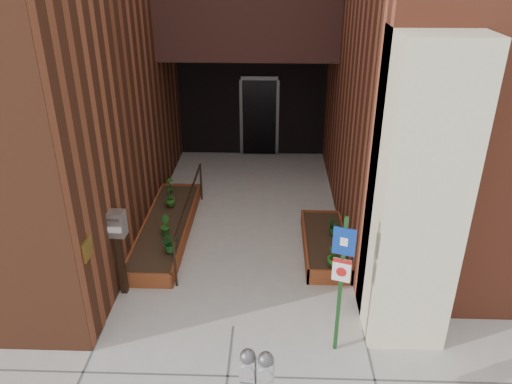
{
  "coord_description": "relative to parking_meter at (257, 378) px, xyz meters",
  "views": [
    {
      "loc": [
        0.56,
        -5.98,
        5.27
      ],
      "look_at": [
        0.29,
        1.8,
        1.44
      ],
      "focal_mm": 35.0,
      "sensor_mm": 36.0,
      "label": 1
    }
  ],
  "objects": [
    {
      "name": "payment_dropbox",
      "position": [
        -2.34,
        2.98,
        -0.12
      ],
      "size": [
        0.32,
        0.25,
        1.55
      ],
      "color": "black",
      "rests_on": "ground"
    },
    {
      "name": "shrub_left_a",
      "position": [
        -1.69,
        3.81,
        -0.75
      ],
      "size": [
        0.45,
        0.45,
        0.37
      ],
      "primitive_type": "imported",
      "rotation": [
        0.0,
        0.0,
        0.46
      ],
      "color": "#17511B",
      "rests_on": "planter_left"
    },
    {
      "name": "shrub_right_a",
      "position": [
        1.2,
        3.49,
        -0.77
      ],
      "size": [
        0.22,
        0.22,
        0.34
      ],
      "primitive_type": "imported",
      "rotation": [
        0.0,
        0.0,
        1.4
      ],
      "color": "#23621C",
      "rests_on": "planter_right"
    },
    {
      "name": "sign_post",
      "position": [
        1.08,
        1.76,
        0.11
      ],
      "size": [
        0.29,
        0.12,
        2.19
      ],
      "color": "#163D18",
      "rests_on": "ground"
    },
    {
      "name": "shrub_left_c",
      "position": [
        -2.03,
        5.58,
        -0.74
      ],
      "size": [
        0.31,
        0.31,
        0.4
      ],
      "primitive_type": "imported",
      "rotation": [
        0.0,
        0.0,
        4.09
      ],
      "color": "#215418",
      "rests_on": "planter_left"
    },
    {
      "name": "shrub_left_b",
      "position": [
        -1.9,
        4.4,
        -0.74
      ],
      "size": [
        0.29,
        0.29,
        0.4
      ],
      "primitive_type": "imported",
      "rotation": [
        0.0,
        0.0,
        1.99
      ],
      "color": "#215C1A",
      "rests_on": "planter_left"
    },
    {
      "name": "shrub_left_d",
      "position": [
        -2.15,
        6.24,
        -0.76
      ],
      "size": [
        0.26,
        0.26,
        0.35
      ],
      "primitive_type": "imported",
      "rotation": [
        0.0,
        0.0,
        5.57
      ],
      "color": "#245618",
      "rests_on": "planter_left"
    },
    {
      "name": "ground",
      "position": [
        -0.44,
        2.19,
        -1.24
      ],
      "size": [
        80.0,
        80.0,
        0.0
      ],
      "primitive_type": "plane",
      "color": "#9E9991",
      "rests_on": "ground"
    },
    {
      "name": "parking_meter",
      "position": [
        0.0,
        0.0,
        0.0
      ],
      "size": [
        0.37,
        0.2,
        1.6
      ],
      "color": "#ACACAE",
      "rests_on": "ground"
    },
    {
      "name": "shrub_right_c",
      "position": [
        1.34,
        4.52,
        -0.78
      ],
      "size": [
        0.35,
        0.35,
        0.32
      ],
      "primitive_type": "imported",
      "rotation": [
        0.0,
        0.0,
        4.44
      ],
      "color": "#1A5C1C",
      "rests_on": "planter_right"
    },
    {
      "name": "shrub_right_b",
      "position": [
        1.41,
        3.95,
        -0.76
      ],
      "size": [
        0.26,
        0.26,
        0.35
      ],
      "primitive_type": "imported",
      "rotation": [
        0.0,
        0.0,
        2.49
      ],
      "color": "#1D5B1A",
      "rests_on": "planter_right"
    },
    {
      "name": "planter_left",
      "position": [
        -1.99,
        4.89,
        -1.11
      ],
      "size": [
        0.9,
        3.6,
        0.3
      ],
      "color": "brown",
      "rests_on": "ground"
    },
    {
      "name": "handrail",
      "position": [
        -1.49,
        4.84,
        -0.49
      ],
      "size": [
        0.04,
        3.34,
        0.9
      ],
      "color": "black",
      "rests_on": "ground"
    },
    {
      "name": "planter_right",
      "position": [
        1.16,
        4.39,
        -1.1
      ],
      "size": [
        0.8,
        2.2,
        0.3
      ],
      "color": "brown",
      "rests_on": "ground"
    }
  ]
}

